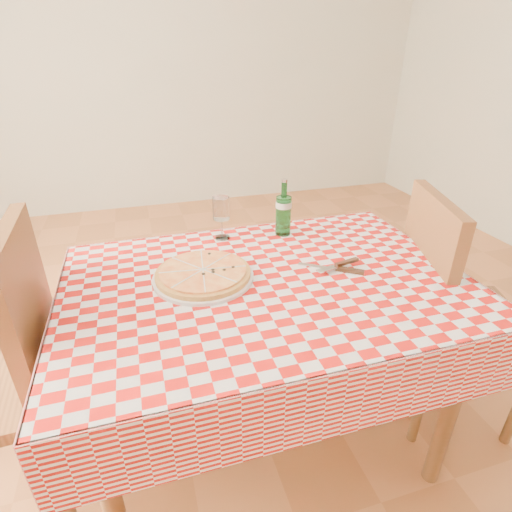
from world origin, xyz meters
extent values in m
plane|color=#A86136|center=(0.00, 0.00, 0.00)|extent=(6.00, 6.00, 0.00)
cube|color=beige|center=(0.00, 3.00, 1.40)|extent=(5.00, 0.02, 2.80)
cube|color=brown|center=(0.00, 0.00, 0.73)|extent=(1.20, 0.80, 0.04)
cylinder|color=brown|center=(-0.54, -0.34, 0.35)|extent=(0.06, 0.06, 0.71)
cylinder|color=brown|center=(0.54, -0.34, 0.35)|extent=(0.06, 0.06, 0.71)
cylinder|color=brown|center=(-0.54, 0.34, 0.35)|extent=(0.06, 0.06, 0.71)
cylinder|color=brown|center=(0.54, 0.34, 0.35)|extent=(0.06, 0.06, 0.71)
cube|color=#A20E0A|center=(0.00, 0.00, 0.75)|extent=(1.30, 0.90, 0.01)
cube|color=brown|center=(0.82, -0.06, 0.47)|extent=(0.56, 0.56, 0.04)
cylinder|color=brown|center=(0.58, -0.18, 0.23)|extent=(0.04, 0.04, 0.45)
cylinder|color=brown|center=(0.70, 0.18, 0.23)|extent=(0.04, 0.04, 0.45)
cylinder|color=brown|center=(1.05, 0.06, 0.23)|extent=(0.04, 0.04, 0.45)
cube|color=brown|center=(0.63, 0.00, 0.73)|extent=(0.18, 0.43, 0.48)
cylinder|color=brown|center=(-0.74, 0.25, 0.23)|extent=(0.04, 0.04, 0.46)
cylinder|color=brown|center=(-0.72, -0.13, 0.23)|extent=(0.04, 0.04, 0.46)
cube|color=brown|center=(-0.72, 0.06, 0.75)|extent=(0.06, 0.45, 0.49)
camera|label=1|loc=(-0.36, -1.06, 1.42)|focal=28.00mm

